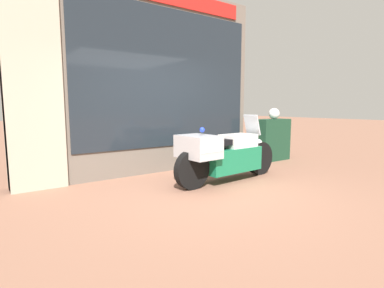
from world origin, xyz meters
The scene contains 6 objects.
ground_plane centered at (0.00, 0.00, 0.00)m, with size 60.00×60.00×0.00m, color #8E604C.
shop_building centered at (-0.38, 2.00, 1.92)m, with size 5.19×0.55×3.82m.
window_display centered at (0.36, 2.03, 0.45)m, with size 3.87×0.30×1.84m.
paramedic_motorcycle centered at (0.66, 0.38, 0.53)m, with size 2.45×0.74×1.23m.
utility_cabinet centered at (3.21, 1.37, 0.53)m, with size 0.98×0.41×1.06m, color #193D28.
white_helmet centered at (3.28, 1.39, 1.20)m, with size 0.28×0.28×0.28m, color white.
Camera 1 is at (-2.95, -3.66, 1.39)m, focal length 28.00 mm.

